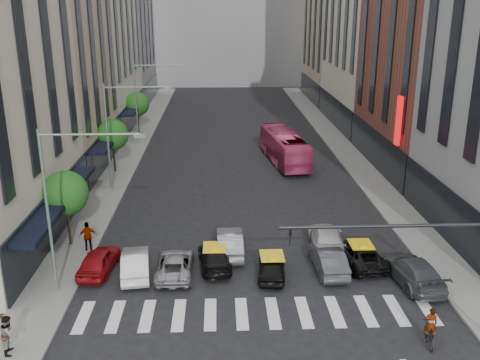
{
  "coord_description": "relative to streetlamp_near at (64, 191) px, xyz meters",
  "views": [
    {
      "loc": [
        -2.05,
        -22.24,
        14.99
      ],
      "look_at": [
        -0.69,
        11.18,
        4.0
      ],
      "focal_mm": 40.0,
      "sensor_mm": 36.0,
      "label": 1
    }
  ],
  "objects": [
    {
      "name": "tree_far",
      "position": [
        -1.76,
        38.0,
        -2.25
      ],
      "size": [
        2.88,
        2.88,
        4.95
      ],
      "color": "black",
      "rests_on": "sidewalk_left"
    },
    {
      "name": "streetlamp_near",
      "position": [
        0.0,
        0.0,
        0.0
      ],
      "size": [
        5.38,
        0.25,
        9.0
      ],
      "color": "gray",
      "rests_on": "sidewalk_left"
    },
    {
      "name": "taxi_center",
      "position": [
        10.95,
        1.35,
        -5.25
      ],
      "size": [
        1.94,
        3.96,
        1.3
      ],
      "primitive_type": "imported",
      "rotation": [
        0.0,
        0.0,
        3.03
      ],
      "color": "black",
      "rests_on": "ground"
    },
    {
      "name": "tree_near",
      "position": [
        -1.76,
        6.0,
        -2.25
      ],
      "size": [
        2.88,
        2.88,
        4.95
      ],
      "color": "black",
      "rests_on": "sidewalk_left"
    },
    {
      "name": "traffic_signal",
      "position": [
        17.74,
        -5.0,
        -1.43
      ],
      "size": [
        10.1,
        0.2,
        6.0
      ],
      "color": "black",
      "rests_on": "ground"
    },
    {
      "name": "taxi_left",
      "position": [
        7.64,
        2.69,
        -5.27
      ],
      "size": [
        2.21,
        4.54,
        1.27
      ],
      "primitive_type": "imported",
      "rotation": [
        0.0,
        0.0,
        3.24
      ],
      "color": "black",
      "rests_on": "ground"
    },
    {
      "name": "taxi_right",
      "position": [
        16.44,
        2.7,
        -5.26
      ],
      "size": [
        2.68,
        4.88,
        1.29
      ],
      "primitive_type": "imported",
      "rotation": [
        0.0,
        0.0,
        3.26
      ],
      "color": "black",
      "rests_on": "ground"
    },
    {
      "name": "tree_mid",
      "position": [
        -1.76,
        22.0,
        -2.25
      ],
      "size": [
        2.88,
        2.88,
        4.95
      ],
      "color": "black",
      "rests_on": "sidewalk_left"
    },
    {
      "name": "car_grey_curb",
      "position": [
        18.82,
        0.3,
        -5.15
      ],
      "size": [
        2.68,
        5.39,
        1.5
      ],
      "primitive_type": "imported",
      "rotation": [
        0.0,
        0.0,
        3.26
      ],
      "color": "#414549",
      "rests_on": "ground"
    },
    {
      "name": "car_row2_left",
      "position": [
        8.6,
        4.5,
        -5.15
      ],
      "size": [
        1.64,
        4.58,
        1.5
      ],
      "primitive_type": "imported",
      "rotation": [
        0.0,
        0.0,
        3.15
      ],
      "color": "#A6A6AB",
      "rests_on": "ground"
    },
    {
      "name": "streetlamp_far",
      "position": [
        0.0,
        32.0,
        0.0
      ],
      "size": [
        5.38,
        0.25,
        9.0
      ],
      "color": "gray",
      "rests_on": "sidewalk_left"
    },
    {
      "name": "pedestrian_near",
      "position": [
        -1.46,
        -5.44,
        -4.83
      ],
      "size": [
        0.84,
        1.01,
        1.85
      ],
      "primitive_type": "imported",
      "rotation": [
        0.0,
        0.0,
        1.74
      ],
      "color": "gray",
      "rests_on": "sidewalk_left"
    },
    {
      "name": "car_grey_mid",
      "position": [
        14.34,
        1.93,
        -5.17
      ],
      "size": [
        1.74,
        4.5,
        1.46
      ],
      "primitive_type": "imported",
      "rotation": [
        0.0,
        0.0,
        3.19
      ],
      "color": "#3C3E43",
      "rests_on": "ground"
    },
    {
      "name": "building_left_b",
      "position": [
        -6.96,
        24.0,
        6.1
      ],
      "size": [
        8.0,
        16.0,
        24.0
      ],
      "primitive_type": "cube",
      "color": "tan",
      "rests_on": "ground"
    },
    {
      "name": "bus",
      "position": [
        14.46,
        24.86,
        -4.34
      ],
      "size": [
        4.03,
        11.45,
        3.12
      ],
      "primitive_type": "imported",
      "rotation": [
        0.0,
        0.0,
        3.27
      ],
      "color": "#BC3764",
      "rests_on": "ground"
    },
    {
      "name": "streetlamp_mid",
      "position": [
        0.0,
        16.0,
        0.0
      ],
      "size": [
        5.38,
        0.25,
        9.0
      ],
      "color": "gray",
      "rests_on": "sidewalk_left"
    },
    {
      "name": "sidewalk_left",
      "position": [
        -1.46,
        26.0,
        -5.83
      ],
      "size": [
        3.0,
        96.0,
        0.15
      ],
      "primitive_type": "cube",
      "color": "slate",
      "rests_on": "ground"
    },
    {
      "name": "ground",
      "position": [
        10.04,
        -4.0,
        -5.9
      ],
      "size": [
        160.0,
        160.0,
        0.0
      ],
      "primitive_type": "plane",
      "color": "black",
      "rests_on": "ground"
    },
    {
      "name": "car_silver",
      "position": [
        5.34,
        1.86,
        -5.27
      ],
      "size": [
        2.1,
        4.55,
        1.27
      ],
      "primitive_type": "imported",
      "rotation": [
        0.0,
        0.0,
        3.14
      ],
      "color": "gray",
      "rests_on": "ground"
    },
    {
      "name": "car_row2_right",
      "position": [
        14.82,
        4.91,
        -5.15
      ],
      "size": [
        2.58,
        5.34,
        1.5
      ],
      "primitive_type": "imported",
      "rotation": [
        0.0,
        0.0,
        3.05
      ],
      "color": "#BABABA",
      "rests_on": "ground"
    },
    {
      "name": "sidewalk_right",
      "position": [
        21.54,
        26.0,
        -5.83
      ],
      "size": [
        3.0,
        96.0,
        0.15
      ],
      "primitive_type": "cube",
      "color": "slate",
      "rests_on": "ground"
    },
    {
      "name": "car_white_front",
      "position": [
        3.04,
        1.92,
        -5.18
      ],
      "size": [
        2.12,
        4.58,
        1.45
      ],
      "primitive_type": "imported",
      "rotation": [
        0.0,
        0.0,
        3.28
      ],
      "color": "silver",
      "rests_on": "ground"
    },
    {
      "name": "liberty_sign",
      "position": [
        22.64,
        16.0,
        0.1
      ],
      "size": [
        0.3,
        0.7,
        4.0
      ],
      "color": "red",
      "rests_on": "ground"
    },
    {
      "name": "pedestrian_far",
      "position": [
        -0.36,
        5.04,
        -4.81
      ],
      "size": [
        1.2,
        0.76,
        1.9
      ],
      "primitive_type": "imported",
      "rotation": [
        0.0,
        0.0,
        3.43
      ],
      "color": "gray",
      "rests_on": "sidewalk_left"
    },
    {
      "name": "motorcycle",
      "position": [
        17.62,
        -5.38,
        -5.42
      ],
      "size": [
        0.96,
        1.93,
        0.97
      ],
      "primitive_type": "imported",
      "rotation": [
        0.0,
        0.0,
        2.96
      ],
      "color": "black",
      "rests_on": "ground"
    },
    {
      "name": "building_right_d",
      "position": [
        27.04,
        61.0,
        8.1
      ],
      "size": [
        8.0,
        18.0,
        28.0
      ],
      "primitive_type": "cube",
      "color": "tan",
      "rests_on": "ground"
    },
    {
      "name": "building_right_b",
      "position": [
        27.04,
        23.0,
        7.1
      ],
      "size": [
        8.0,
        18.0,
        26.0
      ],
      "primitive_type": "cube",
      "color": "brown",
      "rests_on": "ground"
    },
    {
      "name": "rider",
      "position": [
        17.62,
        -5.38,
        -4.12
      ],
      "size": [
        0.65,
        0.49,
        1.62
      ],
      "primitive_type": "imported",
      "rotation": [
        0.0,
        0.0,
        2.96
      ],
      "color": "gray",
      "rests_on": "motorcycle"
    },
    {
      "name": "car_red",
      "position": [
        0.86,
        2.35,
        -5.18
      ],
      "size": [
        2.14,
        4.38,
        1.44
      ],
      "primitive_type": "imported",
      "rotation": [
        0.0,
        0.0,
        3.04
      ],
      "color": "maroon",
      "rests_on": "ground"
    },
    {
      "name": "building_left_d",
      "position": [
        -6.96,
        61.0,
        9.1
      ],
      "size": [
        8.0,
        18.0,
        30.0
      ],
      "primitive_type": "cube",
      "color": "gray",
      "rests_on": "ground"
    }
  ]
}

